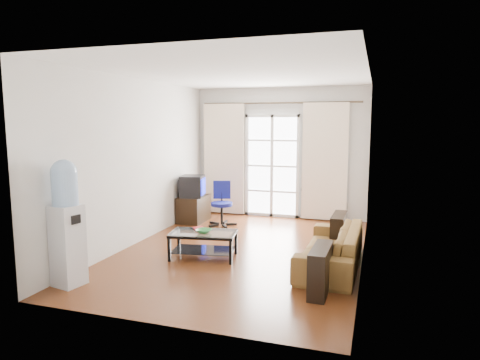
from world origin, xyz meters
name	(u,v)px	position (x,y,z in m)	size (l,w,h in m)	color
floor	(242,251)	(0.00, 0.00, 0.00)	(5.20, 5.20, 0.00)	brown
ceiling	(242,74)	(0.00, 0.00, 2.70)	(5.20, 5.20, 0.00)	white
wall_back	(280,153)	(0.00, 2.60, 1.35)	(3.60, 0.02, 2.70)	silver
wall_front	(159,190)	(0.00, -2.60, 1.35)	(3.60, 0.02, 2.70)	silver
wall_left	(138,161)	(-1.80, 0.00, 1.35)	(0.02, 5.20, 2.70)	silver
wall_right	(365,169)	(1.80, 0.00, 1.35)	(0.02, 5.20, 2.70)	silver
french_door	(272,166)	(-0.15, 2.54, 1.07)	(1.16, 0.06, 2.15)	white
curtain_rod	(279,103)	(0.00, 2.50, 2.38)	(0.04, 0.04, 3.30)	#4C3F2D
curtain_left	(224,159)	(-1.20, 2.48, 1.20)	(0.90, 0.07, 2.35)	#F2DFC3
curtain_right	(325,162)	(0.95, 2.48, 1.20)	(0.90, 0.07, 2.35)	#F2DFC3
radiator	(316,204)	(0.80, 2.50, 0.33)	(0.64, 0.12, 0.64)	gray
sofa	(331,247)	(1.39, -0.33, 0.28)	(0.78, 1.90, 0.55)	brown
coffee_table	(203,241)	(-0.44, -0.51, 0.25)	(1.03, 0.70, 0.39)	silver
bowl	(204,231)	(-0.42, -0.54, 0.41)	(0.24, 0.24, 0.05)	#327C2D
book	(194,229)	(-0.62, -0.43, 0.40)	(0.26, 0.26, 0.02)	maroon
remote	(195,229)	(-0.63, -0.39, 0.40)	(0.15, 0.04, 0.02)	black
tv_stand	(193,209)	(-1.54, 1.59, 0.26)	(0.47, 0.71, 0.52)	black
crt_tv	(192,186)	(-1.53, 1.51, 0.73)	(0.53, 0.54, 0.43)	black
task_chair	(222,212)	(-0.88, 1.46, 0.25)	(0.74, 0.74, 0.85)	black
water_cooler	(66,220)	(-1.60, -2.00, 0.81)	(0.37, 0.37, 1.55)	silver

